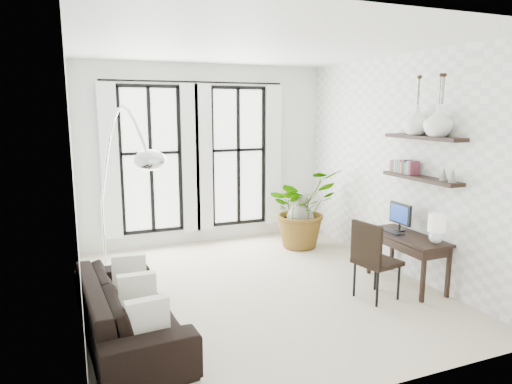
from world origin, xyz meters
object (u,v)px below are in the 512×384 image
desk (410,239)px  arc_lamp (120,151)px  plant (302,208)px  buddha (300,223)px  sofa (128,308)px  desk_chair (372,256)px

desk → arc_lamp: 3.98m
plant → buddha: size_ratio=1.41×
sofa → desk_chair: 3.02m
plant → desk: plant is taller
plant → buddha: 0.28m
plant → arc_lamp: bearing=-159.0°
desk → desk_chair: desk is taller
desk → buddha: (-0.50, 2.26, -0.27)m
plant → sofa: bearing=-145.2°
plant → arc_lamp: size_ratio=0.56×
buddha → plant: bearing=-81.9°
desk_chair → arc_lamp: (-2.90, 1.20, 1.33)m
sofa → arc_lamp: (0.10, 1.05, 1.59)m
desk → arc_lamp: arc_lamp is taller
plant → buddha: (-0.00, 0.03, -0.28)m
sofa → desk: bearing=-93.9°
sofa → plant: (3.25, 2.26, 0.37)m
sofa → plant: bearing=-59.5°
sofa → plant: 3.97m
plant → desk_chair: plant is taller
buddha → arc_lamp: bearing=-158.5°
plant → arc_lamp: 3.59m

